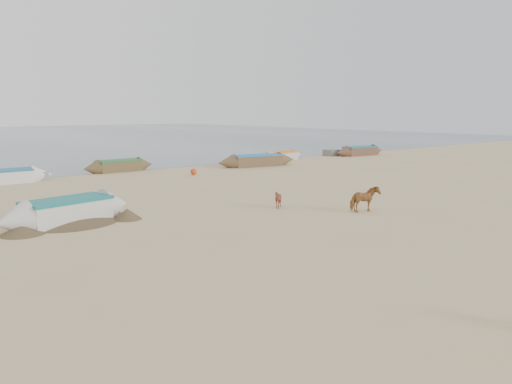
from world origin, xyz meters
The scene contains 7 objects.
ground centered at (0.00, 0.00, 0.00)m, with size 140.00×140.00×0.00m, color tan.
cow_adult centered at (4.12, 1.55, 0.56)m, with size 0.61×1.34×1.13m, color #986331.
calf_front centered at (1.77, 4.59, 0.41)m, with size 0.66×0.75×0.82m, color #5F2B1E.
near_canoe centered at (-6.69, 7.48, 0.50)m, with size 5.54×1.47×0.99m, color silver, non-canonical shape.
debris_pile centered at (-6.59, 7.92, 0.27)m, with size 4.14×4.14×0.53m, color brown.
waterline_canoes centered at (0.64, 20.41, 0.42)m, with size 57.47×5.59×0.94m.
beach_clutter centered at (3.81, 19.71, 0.30)m, with size 47.05×4.89×0.64m.
Camera 1 is at (-13.11, -12.01, 4.37)m, focal length 35.00 mm.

